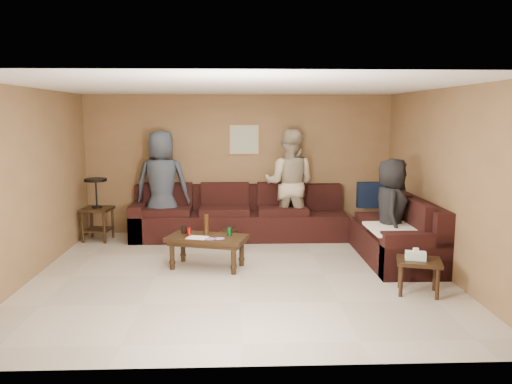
% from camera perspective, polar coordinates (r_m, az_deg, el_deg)
% --- Properties ---
extents(room, '(5.60, 5.50, 2.50)m').
position_cam_1_polar(room, '(6.53, -1.92, 4.59)').
color(room, '#BEB4A1').
rests_on(room, ground).
extents(sectional_sofa, '(4.65, 2.90, 0.97)m').
position_cam_1_polar(sectional_sofa, '(8.27, 3.74, -3.88)').
color(sectional_sofa, black).
rests_on(sectional_sofa, ground).
extents(coffee_table, '(1.20, 0.83, 0.74)m').
position_cam_1_polar(coffee_table, '(7.08, -5.64, -5.57)').
color(coffee_table, black).
rests_on(coffee_table, ground).
extents(end_table_left, '(0.53, 0.53, 1.07)m').
position_cam_1_polar(end_table_left, '(8.94, -17.71, -1.78)').
color(end_table_left, black).
rests_on(end_table_left, ground).
extents(side_table_right, '(0.61, 0.55, 0.57)m').
position_cam_1_polar(side_table_right, '(6.36, 18.05, -7.81)').
color(side_table_right, black).
rests_on(side_table_right, ground).
extents(waste_bin, '(0.29, 0.29, 0.27)m').
position_cam_1_polar(waste_bin, '(8.24, -3.19, -5.30)').
color(waste_bin, black).
rests_on(waste_bin, ground).
extents(wall_art, '(0.52, 0.04, 0.52)m').
position_cam_1_polar(wall_art, '(9.00, -1.35, 6.00)').
color(wall_art, tan).
rests_on(wall_art, ground).
extents(person_left, '(0.96, 0.66, 1.89)m').
position_cam_1_polar(person_left, '(8.74, -10.69, 0.81)').
color(person_left, '#303742').
rests_on(person_left, ground).
extents(person_middle, '(1.08, 0.94, 1.90)m').
position_cam_1_polar(person_middle, '(8.72, 3.83, 0.95)').
color(person_middle, tan).
rests_on(person_middle, ground).
extents(person_right, '(0.67, 0.85, 1.53)m').
position_cam_1_polar(person_right, '(7.42, 15.17, -2.17)').
color(person_right, black).
rests_on(person_right, ground).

